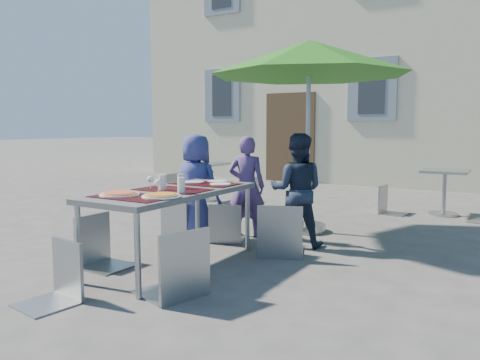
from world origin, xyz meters
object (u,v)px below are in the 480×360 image
Objects in this scene: pizza_near_right at (161,195)px; chair_0 at (180,189)px; chair_3 at (99,210)px; chair_1 at (226,200)px; child_2 at (297,190)px; chair_4 at (176,220)px; child_1 at (247,186)px; chair_2 at (281,198)px; chair_5 at (55,236)px; child_0 at (196,186)px; patio_umbrella at (309,60)px; dining_table at (173,195)px; cafe_table_1 at (445,185)px; bg_chair_l_0 at (177,171)px; bg_chair_r_0 at (248,174)px; cafe_table_0 at (207,176)px; pizza_near_left at (120,194)px; bg_chair_l_1 at (389,183)px.

chair_0 reaches higher than pizza_near_right.
chair_0 is at bearing 94.57° from chair_3.
child_2 is at bearing 18.92° from chair_1.
chair_3 is at bearing -110.76° from chair_1.
pizza_near_right is at bearing 146.40° from chair_4.
child_1 is (-0.26, 1.92, -0.14)m from pizza_near_right.
chair_2 reaches higher than chair_5.
child_0 is 0.51× the size of patio_umbrella.
child_0 is at bearing 168.68° from chair_2.
chair_5 is (-0.16, -1.23, -0.17)m from dining_table.
chair_1 is 0.35× the size of patio_umbrella.
child_2 is 0.84m from chair_1.
cafe_table_1 is at bearing 69.12° from chair_5.
chair_5 is at bearing -61.83° from bg_chair_l_0.
patio_umbrella is 3.82m from bg_chair_l_0.
chair_5 reaches higher than dining_table.
bg_chair_l_0 is at bearing 173.30° from bg_chair_r_0.
cafe_table_0 is (-2.79, 2.21, -0.18)m from child_2.
pizza_near_right is 0.32× the size of chair_2.
dining_table is at bearing -54.85° from chair_0.
pizza_near_right is 1.39m from chair_2.
chair_1 is (0.09, 1.61, -0.26)m from pizza_near_left.
child_0 is at bearing -57.67° from cafe_table_0.
chair_5 is at bearing -97.50° from dining_table.
bg_chair_r_0 is at bearing 100.57° from chair_5.
child_0 reaches higher than chair_2.
chair_0 is (-0.57, 1.58, -0.18)m from pizza_near_left.
bg_chair_l_1 reaches higher than cafe_table_0.
chair_2 reaches higher than pizza_near_left.
dining_table is 3.35m from bg_chair_r_0.
dining_table is at bearing -72.82° from bg_chair_r_0.
pizza_near_left is 4.68m from bg_chair_l_0.
patio_umbrella is (-0.23, 1.25, 1.58)m from chair_2.
pizza_near_left is 0.53m from chair_3.
child_1 is 1.99m from bg_chair_r_0.
chair_2 reaches higher than bg_chair_l_1.
pizza_near_right is at bearing -62.20° from dining_table.
chair_5 is at bearing -104.35° from bg_chair_l_1.
chair_4 is at bearing -69.69° from chair_1.
bg_chair_l_1 is (1.87, 2.89, -0.10)m from chair_0.
chair_1 is (0.66, 0.03, -0.08)m from chair_0.
patio_umbrella is at bearing -122.92° from cafe_table_1.
pizza_near_right is 4.97m from cafe_table_1.
bg_chair_r_0 reaches higher than dining_table.
chair_3 is (0.11, -1.41, -0.03)m from chair_0.
pizza_near_right is at bearing 15.69° from pizza_near_left.
bg_chair_l_0 is 0.92× the size of bg_chair_r_0.
pizza_near_left is 0.50× the size of cafe_table_0.
child_0 reaches higher than cafe_table_1.
chair_3 reaches higher than chair_5.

